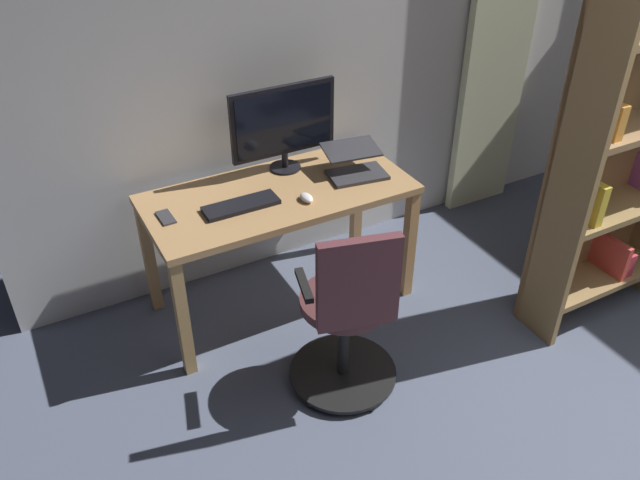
{
  "coord_description": "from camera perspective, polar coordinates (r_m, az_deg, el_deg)",
  "views": [
    {
      "loc": [
        2.51,
        0.4,
        2.53
      ],
      "look_at": [
        1.33,
        -1.78,
        0.82
      ],
      "focal_mm": 36.26,
      "sensor_mm": 36.0,
      "label": 1
    }
  ],
  "objects": [
    {
      "name": "computer_keyboard",
      "position": [
        3.39,
        -6.97,
        3.06
      ],
      "size": [
        0.4,
        0.14,
        0.02
      ],
      "primitive_type": "cube",
      "color": "black",
      "rests_on": "desk"
    },
    {
      "name": "office_chair",
      "position": [
        3.11,
        2.5,
        -6.86
      ],
      "size": [
        0.56,
        0.56,
        1.01
      ],
      "rotation": [
        0.0,
        0.0,
        2.89
      ],
      "color": "black",
      "rests_on": "ground"
    },
    {
      "name": "computer_mouse",
      "position": [
        3.42,
        -1.21,
        3.76
      ],
      "size": [
        0.06,
        0.1,
        0.04
      ],
      "primitive_type": "ellipsoid",
      "color": "white",
      "rests_on": "desk"
    },
    {
      "name": "curtain_right_panel",
      "position": [
        4.56,
        15.72,
        17.61
      ],
      "size": [
        0.52,
        0.06,
        2.59
      ],
      "primitive_type": "cube",
      "color": "beige",
      "rests_on": "ground"
    },
    {
      "name": "computer_monitor",
      "position": [
        3.63,
        -3.24,
        10.27
      ],
      "size": [
        0.62,
        0.18,
        0.49
      ],
      "color": "black",
      "rests_on": "desk"
    },
    {
      "name": "desk",
      "position": [
        3.57,
        -3.63,
        2.96
      ],
      "size": [
        1.46,
        0.68,
        0.76
      ],
      "color": "tan",
      "rests_on": "ground"
    },
    {
      "name": "laptop",
      "position": [
        3.67,
        3.11,
        6.61
      ],
      "size": [
        0.36,
        0.35,
        0.14
      ],
      "rotation": [
        0.0,
        0.0,
        -0.15
      ],
      "color": "#333338",
      "rests_on": "desk"
    },
    {
      "name": "curtain_left_panel",
      "position": [
        5.51,
        26.27,
        18.28
      ],
      "size": [
        0.49,
        0.06,
        2.59
      ],
      "primitive_type": "cube",
      "color": "beige",
      "rests_on": "ground"
    },
    {
      "name": "back_room_partition",
      "position": [
        4.27,
        9.31,
        19.07
      ],
      "size": [
        5.42,
        0.1,
        2.84
      ],
      "primitive_type": "cube",
      "color": "silver",
      "rests_on": "ground"
    },
    {
      "name": "cell_phone_face_up",
      "position": [
        3.37,
        -13.46,
        1.96
      ],
      "size": [
        0.07,
        0.15,
        0.01
      ],
      "primitive_type": "cube",
      "rotation": [
        0.0,
        0.0,
        0.03
      ],
      "color": "#333338",
      "rests_on": "desk"
    },
    {
      "name": "bookshelf",
      "position": [
        3.74,
        25.07,
        6.51
      ],
      "size": [
        0.88,
        0.3,
        1.9
      ],
      "color": "olive",
      "rests_on": "ground"
    }
  ]
}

